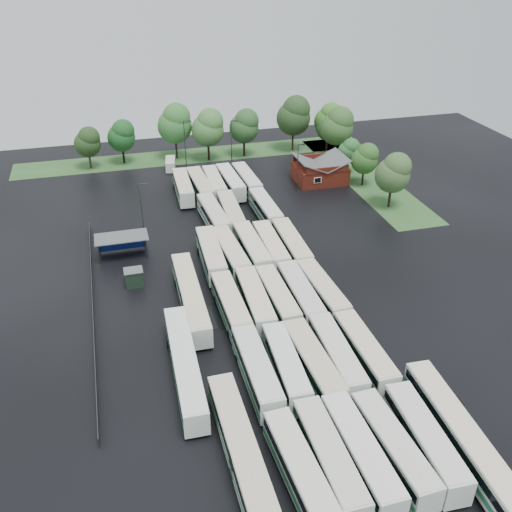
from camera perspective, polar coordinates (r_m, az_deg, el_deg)
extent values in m
plane|color=black|center=(76.88, 0.93, -6.12)|extent=(160.00, 160.00, 0.00)
cube|color=maroon|center=(118.83, 6.39, 8.22)|extent=(10.00, 8.00, 3.40)
cube|color=#4C4F51|center=(117.04, 5.31, 9.30)|extent=(5.07, 8.60, 2.19)
cube|color=#4C4F51|center=(118.81, 7.61, 9.48)|extent=(5.07, 8.60, 2.19)
cube|color=maroon|center=(114.59, 7.17, 8.52)|extent=(9.00, 0.20, 1.20)
cube|color=silver|center=(114.53, 6.19, 7.54)|extent=(1.60, 0.12, 1.20)
cylinder|color=#2D2D30|center=(90.81, -15.39, 0.10)|extent=(0.16, 0.16, 3.40)
cylinder|color=#2D2D30|center=(90.84, -10.89, 0.69)|extent=(0.16, 0.16, 3.40)
cylinder|color=#2D2D30|center=(93.63, -15.45, 1.03)|extent=(0.16, 0.16, 3.40)
cylinder|color=#2D2D30|center=(93.66, -11.09, 1.61)|extent=(0.16, 0.16, 3.40)
cube|color=#4C4F51|center=(91.33, -13.33, 1.86)|extent=(8.20, 4.20, 0.15)
cube|color=navy|center=(93.89, -13.27, 1.36)|extent=(7.60, 0.08, 2.60)
cube|color=black|center=(84.58, -12.10, -2.16)|extent=(2.50, 2.00, 2.50)
cube|color=#4C4F51|center=(83.91, -12.19, -1.40)|extent=(2.70, 2.20, 0.12)
cube|color=#2E5827|center=(133.85, -6.06, 9.98)|extent=(80.00, 10.00, 0.01)
cube|color=#2E5827|center=(123.30, 10.73, 7.84)|extent=(10.00, 50.00, 0.01)
cube|color=#2D2D30|center=(81.16, -16.00, -4.77)|extent=(0.10, 50.00, 1.20)
cube|color=silver|center=(56.14, 4.36, -20.55)|extent=(3.33, 13.04, 2.96)
cube|color=black|center=(55.69, 4.39, -20.17)|extent=(3.37, 12.53, 0.95)
cube|color=#2B7C50|center=(56.64, 4.34, -20.97)|extent=(3.37, 12.78, 0.65)
cube|color=silver|center=(54.97, 4.43, -19.53)|extent=(3.20, 12.65, 0.13)
cylinder|color=black|center=(59.79, 2.94, -18.54)|extent=(2.75, 1.03, 1.03)
cube|color=silver|center=(57.13, 7.31, -19.48)|extent=(2.82, 13.39, 3.07)
cube|color=black|center=(56.67, 7.35, -19.07)|extent=(2.89, 12.85, 0.98)
cube|color=#2D6847|center=(57.65, 7.27, -19.91)|extent=(2.88, 13.12, 0.67)
cube|color=beige|center=(55.94, 7.42, -18.41)|extent=(2.71, 12.99, 0.13)
cylinder|color=black|center=(55.93, 8.97, -23.65)|extent=(2.84, 1.07, 1.07)
cylinder|color=black|center=(60.88, 5.66, -17.52)|extent=(2.84, 1.07, 1.07)
cube|color=silver|center=(57.95, 10.41, -18.87)|extent=(2.97, 13.52, 3.09)
cube|color=black|center=(57.49, 10.46, -18.46)|extent=(3.03, 12.98, 0.99)
cube|color=#33684B|center=(58.46, 10.34, -19.31)|extent=(3.02, 13.25, 0.68)
cube|color=white|center=(56.77, 10.56, -17.80)|extent=(2.85, 13.11, 0.13)
cylinder|color=black|center=(56.77, 12.20, -22.97)|extent=(2.87, 1.08, 1.08)
cylinder|color=black|center=(61.66, 8.55, -16.98)|extent=(2.87, 1.08, 1.08)
cube|color=silver|center=(59.14, 13.52, -18.13)|extent=(3.30, 13.17, 2.99)
cube|color=black|center=(58.70, 13.59, -17.74)|extent=(3.35, 12.65, 0.96)
cube|color=#327A50|center=(59.62, 13.44, -18.56)|extent=(3.35, 12.91, 0.66)
cube|color=silver|center=(58.02, 13.70, -17.10)|extent=(3.18, 12.78, 0.13)
cylinder|color=black|center=(58.03, 15.34, -21.97)|extent=(2.78, 1.05, 1.05)
cylinder|color=black|center=(62.66, 11.55, -16.41)|extent=(2.78, 1.05, 1.05)
cube|color=silver|center=(60.50, 16.52, -17.25)|extent=(3.33, 13.38, 3.04)
cube|color=black|center=(60.06, 16.60, -16.85)|extent=(3.37, 12.86, 0.97)
cube|color=#26734D|center=(60.97, 16.42, -17.68)|extent=(3.37, 13.12, 0.67)
cube|color=silver|center=(59.38, 16.74, -16.21)|extent=(3.20, 12.98, 0.13)
cylinder|color=black|center=(59.39, 18.45, -21.02)|extent=(2.82, 1.06, 1.06)
cylinder|color=black|center=(63.99, 14.38, -15.61)|extent=(2.82, 1.06, 1.06)
cube|color=silver|center=(65.38, 0.08, -11.42)|extent=(2.88, 13.35, 3.05)
cube|color=black|center=(64.97, 0.08, -11.01)|extent=(2.94, 12.82, 0.98)
cube|color=#257446|center=(65.82, 0.08, -11.86)|extent=(2.93, 13.08, 0.67)
cube|color=silver|center=(64.34, 0.08, -10.36)|extent=(2.76, 12.95, 0.13)
cylinder|color=black|center=(63.42, 1.14, -14.91)|extent=(2.83, 1.07, 1.07)
cylinder|color=black|center=(69.50, -0.87, -10.13)|extent=(2.83, 1.07, 1.07)
cube|color=silver|center=(66.21, 3.00, -10.92)|extent=(3.34, 12.95, 2.94)
cube|color=black|center=(65.83, 3.01, -10.54)|extent=(3.37, 12.44, 0.94)
cube|color=#277B4B|center=(66.64, 2.98, -11.35)|extent=(3.38, 12.70, 0.65)
cube|color=white|center=(65.23, 3.03, -9.91)|extent=(3.21, 12.56, 0.13)
cylinder|color=black|center=(64.35, 4.12, -14.21)|extent=(2.73, 1.03, 1.03)
cylinder|color=black|center=(70.14, 1.92, -9.73)|extent=(2.73, 1.03, 1.03)
cube|color=silver|center=(66.66, 5.69, -10.63)|extent=(3.18, 13.46, 3.07)
cube|color=black|center=(66.27, 5.72, -10.22)|extent=(3.23, 12.93, 0.98)
cube|color=#3B7853|center=(67.10, 5.66, -11.06)|extent=(3.23, 13.19, 0.67)
cube|color=beige|center=(65.65, 5.76, -9.57)|extent=(3.06, 13.06, 0.13)
cylinder|color=black|center=(64.77, 6.97, -14.01)|extent=(2.84, 1.07, 1.07)
cylinder|color=black|center=(70.70, 4.41, -9.41)|extent=(2.84, 1.07, 1.07)
cube|color=silver|center=(67.95, 8.06, -9.91)|extent=(3.23, 13.35, 3.04)
cube|color=black|center=(67.56, 8.10, -9.52)|extent=(3.28, 12.82, 0.97)
cube|color=#227945|center=(68.37, 8.02, -10.34)|extent=(3.27, 13.08, 0.67)
cube|color=silver|center=(66.96, 8.16, -8.88)|extent=(3.10, 12.95, 0.13)
cylinder|color=black|center=(66.08, 9.40, -13.17)|extent=(2.82, 1.06, 1.06)
cylinder|color=black|center=(71.90, 6.68, -8.78)|extent=(2.82, 1.06, 1.06)
cube|color=silver|center=(69.17, 10.78, -9.40)|extent=(2.73, 13.04, 2.99)
cube|color=black|center=(68.80, 10.82, -9.01)|extent=(2.80, 12.52, 0.96)
cube|color=#3A7256|center=(69.58, 10.72, -9.82)|extent=(2.78, 12.78, 0.66)
cube|color=beige|center=(68.22, 10.90, -8.39)|extent=(2.62, 12.65, 0.13)
cylinder|color=black|center=(67.37, 12.16, -12.51)|extent=(2.77, 1.04, 1.04)
cylinder|color=black|center=(72.99, 9.29, -8.34)|extent=(2.77, 1.04, 1.04)
cube|color=silver|center=(75.69, -2.54, -4.97)|extent=(2.77, 12.95, 2.96)
cube|color=black|center=(75.36, -2.55, -4.60)|extent=(2.83, 12.43, 0.95)
cube|color=#277649|center=(76.07, -2.53, -5.37)|extent=(2.82, 12.69, 0.65)
cube|color=beige|center=(74.83, -2.57, -4.00)|extent=(2.66, 12.56, 0.13)
cylinder|color=black|center=(73.31, -1.78, -7.70)|extent=(2.75, 1.03, 1.03)
cylinder|color=black|center=(79.87, -3.19, -4.20)|extent=(2.75, 1.03, 1.03)
cube|color=silver|center=(76.34, -0.10, -4.54)|extent=(3.28, 13.42, 3.05)
cube|color=black|center=(76.00, -0.10, -4.16)|extent=(3.32, 12.89, 0.98)
cube|color=#257647|center=(76.72, -0.10, -4.95)|extent=(3.32, 13.15, 0.67)
cube|color=beige|center=(75.46, -0.11, -3.55)|extent=(3.15, 13.01, 0.13)
cylinder|color=black|center=(73.91, 0.77, -7.32)|extent=(2.83, 1.07, 1.07)
cylinder|color=black|center=(80.62, -0.90, -3.78)|extent=(2.83, 1.07, 1.07)
cube|color=silver|center=(77.15, 2.14, -4.21)|extent=(2.74, 12.93, 2.96)
cube|color=black|center=(76.82, 2.15, -3.85)|extent=(2.81, 12.41, 0.95)
cube|color=#2F7A54|center=(77.51, 2.13, -4.61)|extent=(2.80, 12.67, 0.65)
cube|color=beige|center=(76.30, 2.16, -3.26)|extent=(2.63, 12.54, 0.13)
cylinder|color=black|center=(74.81, 3.06, -6.86)|extent=(2.74, 1.03, 1.03)
cylinder|color=black|center=(81.25, 1.26, -3.50)|extent=(2.74, 1.03, 1.03)
cube|color=silver|center=(77.87, 4.43, -3.87)|extent=(2.98, 13.40, 3.06)
cube|color=black|center=(77.53, 4.44, -3.50)|extent=(3.03, 12.87, 0.98)
cube|color=#276F44|center=(78.24, 4.41, -4.28)|extent=(3.03, 13.13, 0.67)
cube|color=silver|center=(77.00, 4.47, -2.89)|extent=(2.86, 13.00, 0.13)
cylinder|color=black|center=(75.48, 5.45, -6.57)|extent=(2.84, 1.07, 1.07)
cylinder|color=black|center=(82.07, 3.40, -3.17)|extent=(2.84, 1.07, 1.07)
cube|color=silver|center=(78.87, 6.60, -3.53)|extent=(3.27, 13.31, 3.03)
cube|color=black|center=(78.54, 6.62, -3.16)|extent=(3.32, 12.79, 0.97)
cube|color=#2E764B|center=(79.24, 6.57, -3.93)|extent=(3.32, 13.05, 0.67)
cube|color=beige|center=(78.03, 6.67, -2.57)|extent=(3.15, 12.91, 0.13)
cylinder|color=black|center=(76.54, 7.67, -6.15)|extent=(2.81, 1.06, 1.06)
cylinder|color=black|center=(82.98, 5.49, -2.86)|extent=(2.81, 1.06, 1.06)
cube|color=silver|center=(87.16, -4.51, 0.12)|extent=(3.34, 13.59, 3.09)
cube|color=black|center=(86.85, -4.53, 0.47)|extent=(3.39, 13.06, 0.99)
cube|color=#287B4E|center=(87.50, -4.50, -0.27)|extent=(3.39, 13.33, 0.68)
cube|color=beige|center=(86.38, -4.56, 1.04)|extent=(3.22, 13.19, 0.13)
cylinder|color=black|center=(84.30, -3.89, -2.20)|extent=(2.87, 1.08, 1.08)
cylinder|color=black|center=(91.62, -5.01, 0.57)|extent=(2.87, 1.08, 1.08)
cube|color=silver|center=(87.44, -2.59, 0.27)|extent=(3.39, 13.43, 3.05)
cube|color=black|center=(87.14, -2.60, 0.62)|extent=(3.43, 12.91, 0.98)
cube|color=#287B4D|center=(87.78, -2.58, -0.11)|extent=(3.43, 13.17, 0.67)
cube|color=beige|center=(86.67, -2.61, 1.18)|extent=(3.26, 13.03, 0.13)
cylinder|color=black|center=(84.65, -1.91, -2.00)|extent=(2.83, 1.07, 1.07)
cylinder|color=black|center=(91.83, -3.17, 0.71)|extent=(2.83, 1.07, 1.07)
cube|color=silver|center=(88.53, -0.44, 0.72)|extent=(2.94, 13.50, 3.09)
cube|color=black|center=(88.23, -0.44, 1.07)|extent=(3.01, 12.96, 0.99)
cube|color=#387452|center=(88.86, -0.44, 0.34)|extent=(3.00, 13.23, 0.68)
cube|color=beige|center=(87.76, -0.45, 1.63)|extent=(2.83, 13.09, 0.13)
cylinder|color=black|center=(85.72, 0.30, -1.54)|extent=(2.86, 1.08, 1.08)
cylinder|color=black|center=(92.93, -1.12, 1.14)|extent=(2.86, 1.08, 1.08)
cube|color=silver|center=(89.04, 1.48, 0.86)|extent=(3.04, 13.21, 3.01)
cube|color=black|center=(88.75, 1.48, 1.20)|extent=(3.09, 12.69, 0.96)
cube|color=#2C6A4B|center=(89.37, 1.47, 0.49)|extent=(3.08, 12.95, 0.66)
cube|color=beige|center=(88.30, 1.49, 1.74)|extent=(2.92, 12.81, 0.13)
cylinder|color=black|center=(86.32, 2.26, -1.32)|extent=(2.79, 1.05, 1.05)
cylinder|color=black|center=(93.30, 0.73, 1.26)|extent=(2.79, 1.05, 1.05)
cube|color=silver|center=(89.69, 3.55, 1.07)|extent=(3.13, 13.58, 3.10)
cube|color=black|center=(89.39, 3.56, 1.42)|extent=(3.18, 13.04, 0.99)
cube|color=#387251|center=(90.02, 3.53, 0.69)|extent=(3.18, 13.31, 0.68)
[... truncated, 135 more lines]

